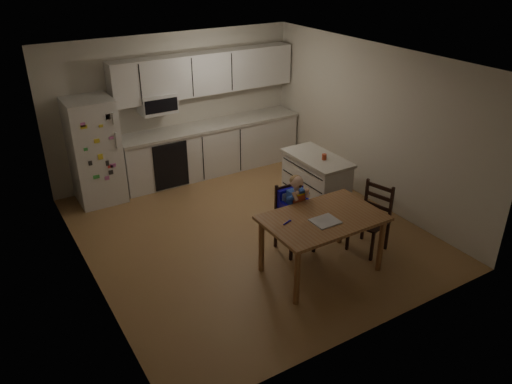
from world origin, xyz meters
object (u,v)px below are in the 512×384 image
object	(u,v)px
chair_side	(374,213)
red_cup	(324,157)
refrigerator	(95,151)
dining_table	(323,224)
chair_booster	(294,205)
kitchen_island	(316,181)

from	to	relation	value
chair_side	red_cup	bearing A→B (deg)	160.12
refrigerator	dining_table	world-z (taller)	refrigerator
refrigerator	red_cup	xyz separation A→B (m)	(2.89, -2.17, 0.05)
refrigerator	dining_table	size ratio (longest dim) A/B	1.15
refrigerator	chair_booster	size ratio (longest dim) A/B	1.52
refrigerator	red_cup	distance (m)	3.61
chair_booster	dining_table	bearing A→B (deg)	-89.45
chair_booster	chair_side	size ratio (longest dim) A/B	1.18
red_cup	dining_table	size ratio (longest dim) A/B	0.06
dining_table	chair_side	bearing A→B (deg)	4.58
kitchen_island	dining_table	distance (m)	1.79
chair_side	refrigerator	bearing A→B (deg)	-156.04
red_cup	chair_booster	distance (m)	1.26
red_cup	chair_side	world-z (taller)	chair_side
red_cup	chair_booster	world-z (taller)	chair_booster
chair_booster	kitchen_island	bearing A→B (deg)	39.83
refrigerator	chair_booster	xyz separation A→B (m)	(1.86, -2.85, -0.18)
refrigerator	chair_side	xyz separation A→B (m)	(2.80, -3.39, -0.31)
red_cup	chair_booster	xyz separation A→B (m)	(-1.03, -0.69, -0.23)
dining_table	chair_side	xyz separation A→B (m)	(0.94, 0.08, -0.15)
dining_table	chair_side	distance (m)	0.96
refrigerator	kitchen_island	world-z (taller)	refrigerator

